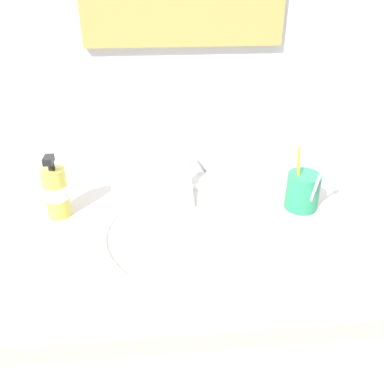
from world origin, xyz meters
name	(u,v)px	position (x,y,z in m)	size (l,w,h in m)	color
tiled_wall_back	(183,54)	(0.00, 0.34, 1.20)	(2.34, 0.04, 2.40)	silver
vanity_counter	(194,355)	(0.00, 0.00, 0.44)	(1.14, 0.60, 0.87)	silver
sink_basin	(193,246)	(0.00, -0.01, 0.83)	(0.45, 0.45, 0.11)	white
faucet	(186,178)	(0.00, 0.20, 0.91)	(0.02, 0.17, 0.09)	silver
toothbrush_cup	(303,191)	(0.28, 0.08, 0.92)	(0.08, 0.08, 0.09)	#2D9966
toothbrush_yellow	(299,168)	(0.26, 0.07, 0.98)	(0.03, 0.01, 0.19)	yellow
toothbrush_white	(318,180)	(0.29, 0.02, 0.98)	(0.01, 0.06, 0.18)	white
soap_dispenser	(56,192)	(-0.32, 0.10, 0.93)	(0.06, 0.06, 0.16)	#DBCC4C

